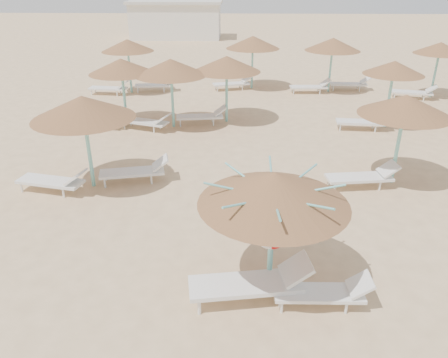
{
  "coord_description": "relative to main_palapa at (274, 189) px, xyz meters",
  "views": [
    {
      "loc": [
        -0.31,
        -7.21,
        5.79
      ],
      "look_at": [
        -0.59,
        2.11,
        1.3
      ],
      "focal_mm": 35.0,
      "sensor_mm": 36.0,
      "label": 1
    }
  ],
  "objects": [
    {
      "name": "lounger_main_a",
      "position": [
        -0.33,
        -0.41,
        -1.79
      ],
      "size": [
        2.4,
        1.04,
        0.85
      ],
      "rotation": [
        0.0,
        0.0,
        0.15
      ],
      "color": "white",
      "rests_on": "ground"
    },
    {
      "name": "palapa_field",
      "position": [
        1.21,
        10.74,
        0.11
      ],
      "size": [
        20.33,
        14.73,
        2.71
      ],
      "color": "#74C9C2",
      "rests_on": "ground"
    },
    {
      "name": "main_palapa",
      "position": [
        0.0,
        0.0,
        0.0
      ],
      "size": [
        2.82,
        2.82,
        2.53
      ],
      "color": "#74C9C2",
      "rests_on": "ground"
    },
    {
      "name": "lounger_main_b",
      "position": [
        1.02,
        -0.54,
        -1.88
      ],
      "size": [
        1.82,
        0.58,
        0.66
      ],
      "rotation": [
        0.0,
        0.0,
        0.02
      ],
      "color": "white",
      "rests_on": "ground"
    },
    {
      "name": "service_hut",
      "position": [
        -6.38,
        35.14,
        -0.55
      ],
      "size": [
        8.4,
        4.4,
        3.25
      ],
      "color": "silver",
      "rests_on": "ground"
    },
    {
      "name": "ground",
      "position": [
        -0.38,
        0.14,
        -2.19
      ],
      "size": [
        120.0,
        120.0,
        0.0
      ],
      "primitive_type": "plane",
      "color": "#DBB385",
      "rests_on": "ground"
    }
  ]
}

